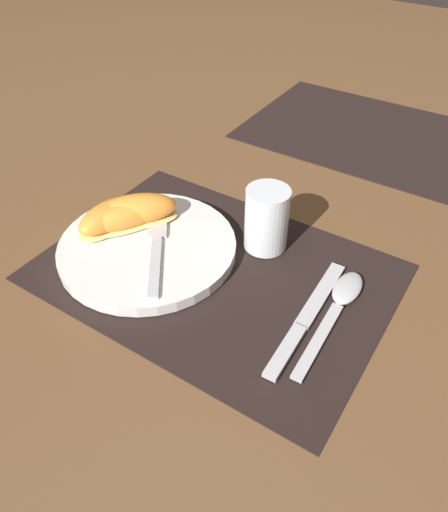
{
  "coord_description": "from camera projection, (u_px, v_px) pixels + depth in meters",
  "views": [
    {
      "loc": [
        0.28,
        -0.41,
        0.46
      ],
      "look_at": [
        0.01,
        0.01,
        0.02
      ],
      "focal_mm": 35.0,
      "sensor_mm": 36.0,
      "label": 1
    }
  ],
  "objects": [
    {
      "name": "ground_plane",
      "position": [
        215.0,
        273.0,
        0.68
      ],
      "size": [
        3.0,
        3.0,
        0.0
      ],
      "primitive_type": "plane",
      "color": "brown"
    },
    {
      "name": "placemat",
      "position": [
        215.0,
        272.0,
        0.68
      ],
      "size": [
        0.46,
        0.33,
        0.0
      ],
      "color": "black",
      "rests_on": "ground_plane"
    },
    {
      "name": "placemat_far",
      "position": [
        368.0,
        133.0,
        0.99
      ],
      "size": [
        0.46,
        0.33,
        0.0
      ],
      "color": "black",
      "rests_on": "ground_plane"
    },
    {
      "name": "plate",
      "position": [
        148.0,
        248.0,
        0.7
      ],
      "size": [
        0.25,
        0.25,
        0.02
      ],
      "color": "white",
      "rests_on": "placemat"
    },
    {
      "name": "juice_glass",
      "position": [
        266.0,
        222.0,
        0.69
      ],
      "size": [
        0.06,
        0.06,
        0.09
      ],
      "color": "silver",
      "rests_on": "placemat"
    },
    {
      "name": "knife",
      "position": [
        306.0,
        319.0,
        0.61
      ],
      "size": [
        0.03,
        0.21,
        0.01
      ],
      "color": "#BCBCC1",
      "rests_on": "placemat"
    },
    {
      "name": "spoon",
      "position": [
        340.0,
        301.0,
        0.63
      ],
      "size": [
        0.04,
        0.2,
        0.01
      ],
      "color": "#BCBCC1",
      "rests_on": "placemat"
    },
    {
      "name": "fork",
      "position": [
        157.0,
        241.0,
        0.7
      ],
      "size": [
        0.13,
        0.17,
        0.0
      ],
      "color": "#BCBCC1",
      "rests_on": "plate"
    },
    {
      "name": "citrus_wedge_0",
      "position": [
        138.0,
        210.0,
        0.73
      ],
      "size": [
        0.12,
        0.12,
        0.04
      ],
      "color": "#F4DB84",
      "rests_on": "plate"
    },
    {
      "name": "citrus_wedge_1",
      "position": [
        130.0,
        216.0,
        0.72
      ],
      "size": [
        0.1,
        0.13,
        0.04
      ],
      "color": "#F4DB84",
      "rests_on": "plate"
    },
    {
      "name": "citrus_wedge_2",
      "position": [
        108.0,
        217.0,
        0.72
      ],
      "size": [
        0.06,
        0.11,
        0.04
      ],
      "color": "#F4DB84",
      "rests_on": "plate"
    }
  ]
}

